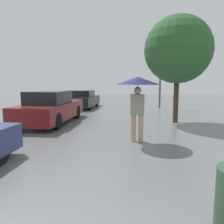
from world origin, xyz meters
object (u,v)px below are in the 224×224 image
street_lamp (160,69)px  pedestrian (138,87)px  parked_car_farthest (81,99)px  tree (178,50)px  parked_car_middle (51,108)px

street_lamp → pedestrian: bearing=-99.5°
parked_car_farthest → street_lamp: 5.62m
parked_car_farthest → tree: (5.36, -4.80, 2.43)m
pedestrian → parked_car_middle: pedestrian is taller
parked_car_middle → tree: tree is taller
tree → parked_car_middle: bearing=-171.9°
tree → street_lamp: bearing=91.5°
parked_car_farthest → street_lamp: street_lamp is taller
pedestrian → parked_car_farthest: (-3.76, 8.06, -0.98)m
pedestrian → parked_car_farthest: bearing=115.0°
parked_car_middle → tree: 5.75m
pedestrian → parked_car_middle: size_ratio=0.43×
pedestrian → parked_car_farthest: pedestrian is taller
parked_car_middle → parked_car_farthest: parked_car_middle is taller
pedestrian → street_lamp: street_lamp is taller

